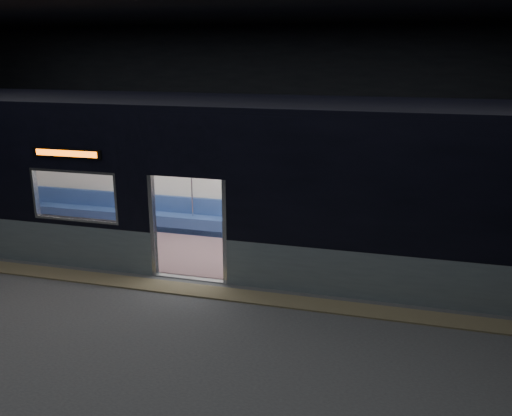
% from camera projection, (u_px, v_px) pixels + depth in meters
% --- Properties ---
extents(station_floor, '(24.00, 14.00, 0.01)m').
position_uv_depth(station_floor, '(168.00, 302.00, 9.64)').
color(station_floor, '#47494C').
rests_on(station_floor, ground).
extents(station_envelope, '(24.00, 14.00, 5.00)m').
position_uv_depth(station_envelope, '(158.00, 92.00, 8.60)').
color(station_envelope, black).
rests_on(station_envelope, station_floor).
extents(tactile_strip, '(22.80, 0.50, 0.03)m').
position_uv_depth(tactile_strip, '(180.00, 289.00, 10.14)').
color(tactile_strip, '#8C7F59').
rests_on(tactile_strip, station_floor).
extents(metro_car, '(18.00, 3.04, 3.35)m').
position_uv_depth(metro_car, '(214.00, 171.00, 11.47)').
color(metro_car, gray).
rests_on(metro_car, station_floor).
extents(passenger, '(0.41, 0.72, 1.41)m').
position_uv_depth(passenger, '(284.00, 209.00, 12.36)').
color(passenger, black).
rests_on(passenger, metro_car).
extents(handbag, '(0.38, 0.36, 0.15)m').
position_uv_depth(handbag, '(282.00, 217.00, 12.18)').
color(handbag, black).
rests_on(handbag, passenger).
extents(transit_map, '(1.00, 0.03, 0.65)m').
position_uv_depth(transit_map, '(413.00, 186.00, 11.76)').
color(transit_map, white).
rests_on(transit_map, metro_car).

